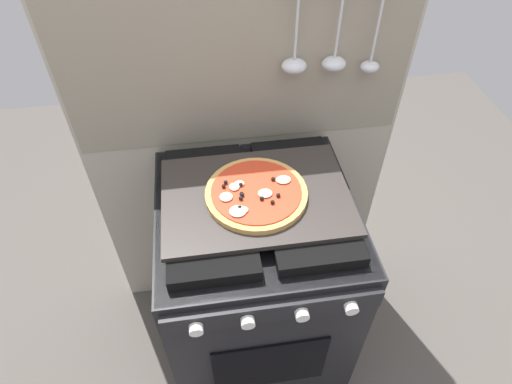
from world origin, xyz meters
TOP-DOWN VIEW (x-y plane):
  - ground_plane at (0.00, 0.00)m, footprint 4.00×4.00m
  - kitchen_backsplash at (0.00, 0.33)m, footprint 1.10×0.09m
  - stove at (-0.00, -0.00)m, footprint 0.60×0.64m
  - baking_tray at (0.00, 0.00)m, footprint 0.54×0.38m
  - pizza_left at (0.00, -0.01)m, footprint 0.29×0.29m

SIDE VIEW (x-z plane):
  - ground_plane at x=0.00m, z-range 0.00..0.00m
  - stove at x=0.00m, z-range 0.00..0.90m
  - kitchen_backsplash at x=0.00m, z-range 0.01..1.56m
  - baking_tray at x=0.00m, z-range 0.90..0.92m
  - pizza_left at x=0.00m, z-range 0.91..0.94m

